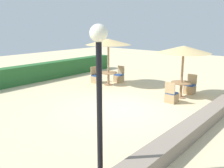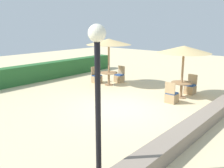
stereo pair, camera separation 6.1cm
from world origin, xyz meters
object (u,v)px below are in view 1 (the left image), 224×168
(patio_chair_back_right_north, at_px, (96,78))
(patio_chair_front_right_east, at_px, (190,88))
(round_table_back_right, at_px, (108,75))
(patio_chair_front_right_west, at_px, (171,97))
(round_table_front_right, at_px, (181,86))
(patio_chair_back_right_east, at_px, (119,78))
(parasol_front_right, at_px, (184,50))
(parasol_back_right, at_px, (108,42))
(lamp_post, at_px, (99,73))

(patio_chair_back_right_north, bearing_deg, patio_chair_front_right_east, 104.28)
(round_table_back_right, relative_size, patio_chair_front_right_west, 1.03)
(patio_chair_front_right_west, bearing_deg, round_table_front_right, 92.04)
(patio_chair_back_right_east, relative_size, patio_chair_front_right_west, 1.00)
(patio_chair_front_right_west, xyz_separation_m, patio_chair_front_right_east, (1.90, -0.02, 0.00))
(parasol_front_right, xyz_separation_m, patio_chair_front_right_east, (0.90, -0.05, -1.95))
(parasol_back_right, bearing_deg, patio_chair_back_right_north, 93.22)
(parasol_back_right, distance_m, patio_chair_front_right_east, 4.85)
(lamp_post, distance_m, parasol_front_right, 7.07)
(patio_chair_back_right_east, distance_m, parasol_front_right, 4.63)
(parasol_front_right, height_order, round_table_front_right, parasol_front_right)
(round_table_back_right, bearing_deg, lamp_post, -140.20)
(patio_chair_front_right_east, bearing_deg, patio_chair_front_right_west, 89.54)
(patio_chair_back_right_east, height_order, parasol_front_right, parasol_front_right)
(round_table_back_right, bearing_deg, parasol_back_right, 0.00)
(lamp_post, distance_m, parasol_back_right, 8.58)
(parasol_back_right, relative_size, round_table_back_right, 2.67)
(parasol_back_right, bearing_deg, patio_chair_front_right_east, -73.45)
(round_table_front_right, bearing_deg, patio_chair_front_right_east, -3.21)
(parasol_front_right, relative_size, round_table_front_right, 2.53)
(patio_chair_back_right_north, xyz_separation_m, patio_chair_front_right_west, (-0.60, -5.06, 0.00))
(patio_chair_back_right_east, distance_m, round_table_front_right, 4.21)
(lamp_post, distance_m, patio_chair_back_right_north, 9.38)
(parasol_back_right, xyz_separation_m, patio_chair_back_right_north, (-0.05, 0.90, -2.11))
(patio_chair_back_right_east, bearing_deg, patio_chair_front_right_east, -176.21)
(patio_chair_back_right_east, xyz_separation_m, patio_chair_front_right_east, (0.28, -4.21, 0.00))
(patio_chair_back_right_north, distance_m, parasol_front_right, 5.41)
(lamp_post, bearing_deg, round_table_front_right, 11.13)
(round_table_back_right, relative_size, patio_chair_back_right_east, 1.03)
(round_table_back_right, bearing_deg, patio_chair_back_right_north, 93.22)
(parasol_front_right, bearing_deg, round_table_front_right, -153.43)
(round_table_back_right, bearing_deg, round_table_front_right, -85.28)
(parasol_front_right, bearing_deg, patio_chair_back_right_east, 81.48)
(round_table_back_right, relative_size, round_table_front_right, 1.01)
(lamp_post, distance_m, patio_chair_front_right_west, 6.43)
(parasol_front_right, height_order, patio_chair_front_right_east, parasol_front_right)
(lamp_post, xyz_separation_m, parasol_front_right, (6.93, 1.36, -0.14))
(parasol_back_right, bearing_deg, patio_chair_back_right_east, 1.55)
(lamp_post, relative_size, patio_chair_back_right_east, 3.57)
(lamp_post, xyz_separation_m, round_table_back_right, (6.59, 5.49, -1.81))
(patio_chair_front_right_west, bearing_deg, patio_chair_back_right_east, 158.89)
(patio_chair_front_right_west, bearing_deg, patio_chair_back_right_north, 173.19)
(parasol_front_right, bearing_deg, patio_chair_front_right_east, -3.21)
(parasol_front_right, bearing_deg, lamp_post, -168.87)
(patio_chair_back_right_east, height_order, patio_chair_front_right_west, same)
(patio_chair_back_right_north, distance_m, round_table_front_right, 5.05)
(round_table_back_right, height_order, round_table_front_right, round_table_front_right)
(parasol_back_right, height_order, patio_chair_back_right_north, parasol_back_right)
(parasol_front_right, relative_size, patio_chair_front_right_east, 2.57)
(round_table_back_right, height_order, patio_chair_front_right_west, patio_chair_front_right_west)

